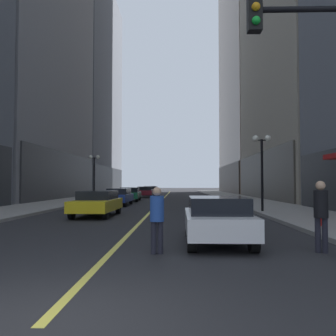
% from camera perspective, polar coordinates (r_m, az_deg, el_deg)
% --- Properties ---
extents(ground_plane, '(200.00, 200.00, 0.00)m').
position_cam_1_polar(ground_plane, '(39.34, -0.83, -4.93)').
color(ground_plane, '#262628').
extents(sidewalk_left, '(4.50, 78.00, 0.15)m').
position_cam_1_polar(sidewalk_left, '(40.53, -12.60, -4.69)').
color(sidewalk_left, gray).
rests_on(sidewalk_left, ground).
extents(sidewalk_right, '(4.50, 78.00, 0.15)m').
position_cam_1_polar(sidewalk_right, '(39.85, 11.15, -4.74)').
color(sidewalk_right, gray).
rests_on(sidewalk_right, ground).
extents(lane_centre_stripe, '(0.16, 70.00, 0.01)m').
position_cam_1_polar(lane_centre_stripe, '(39.34, -0.83, -4.92)').
color(lane_centre_stripe, '#E5D64C').
rests_on(lane_centre_stripe, ground).
extents(building_left_far, '(12.42, 26.00, 37.78)m').
position_cam_1_polar(building_left_far, '(68.97, -14.14, 11.99)').
color(building_left_far, slate).
rests_on(building_left_far, ground).
extents(car_white, '(1.78, 4.08, 1.32)m').
position_cam_1_polar(car_white, '(10.42, 7.73, -7.84)').
color(car_white, silver).
rests_on(car_white, ground).
extents(car_yellow, '(1.94, 4.73, 1.32)m').
position_cam_1_polar(car_yellow, '(19.16, -11.08, -5.33)').
color(car_yellow, yellow).
rests_on(car_yellow, ground).
extents(car_blue, '(1.74, 4.68, 1.32)m').
position_cam_1_polar(car_blue, '(28.21, -7.76, -4.42)').
color(car_blue, navy).
rests_on(car_blue, ground).
extents(car_green, '(1.99, 4.84, 1.32)m').
position_cam_1_polar(car_green, '(35.14, -6.00, -4.04)').
color(car_green, '#196038').
rests_on(car_green, ground).
extents(car_maroon, '(2.07, 4.36, 1.32)m').
position_cam_1_polar(car_maroon, '(44.75, -3.71, -3.70)').
color(car_maroon, maroon).
rests_on(car_maroon, ground).
extents(car_silver, '(2.13, 4.49, 1.32)m').
position_cam_1_polar(car_silver, '(52.46, -2.74, -3.52)').
color(car_silver, '#B7B7BC').
rests_on(car_silver, ground).
extents(pedestrian_in_blue_hoodie, '(0.38, 0.38, 1.61)m').
position_cam_1_polar(pedestrian_in_blue_hoodie, '(8.82, -1.74, -7.43)').
color(pedestrian_in_blue_hoodie, black).
rests_on(pedestrian_in_blue_hoodie, ground).
extents(pedestrian_in_black_coat, '(0.44, 0.44, 1.76)m').
position_cam_1_polar(pedestrian_in_black_coat, '(9.70, 22.98, -6.20)').
color(pedestrian_in_black_coat, black).
rests_on(pedestrian_in_black_coat, ground).
extents(street_lamp_left_far, '(1.06, 0.36, 4.43)m').
position_cam_1_polar(street_lamp_left_far, '(35.41, -11.56, 0.12)').
color(street_lamp_left_far, black).
rests_on(street_lamp_left_far, ground).
extents(street_lamp_right_mid, '(1.06, 0.36, 4.43)m').
position_cam_1_polar(street_lamp_right_mid, '(21.12, 14.58, 1.86)').
color(street_lamp_right_mid, black).
rests_on(street_lamp_right_mid, ground).
extents(fire_hydrant_right, '(0.28, 0.28, 0.80)m').
position_cam_1_polar(fire_hydrant_right, '(14.54, 22.93, -7.38)').
color(fire_hydrant_right, red).
rests_on(fire_hydrant_right, ground).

